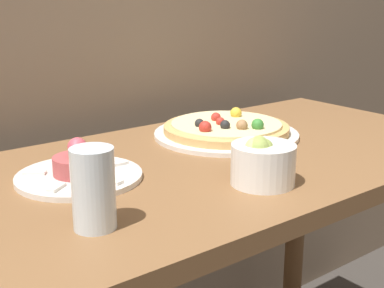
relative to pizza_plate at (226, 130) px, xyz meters
name	(u,v)px	position (x,y,z in m)	size (l,w,h in m)	color
dining_table	(183,222)	(-0.21, -0.10, -0.14)	(1.39, 0.61, 0.79)	brown
pizza_plate	(226,130)	(0.00, 0.00, 0.00)	(0.34, 0.34, 0.06)	silver
tartare_plate	(79,171)	(-0.40, -0.06, 0.00)	(0.23, 0.23, 0.08)	silver
small_bowl	(262,161)	(-0.16, -0.27, 0.03)	(0.11, 0.11, 0.09)	white
drinking_glass	(93,189)	(-0.48, -0.26, 0.04)	(0.06, 0.06, 0.12)	silver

